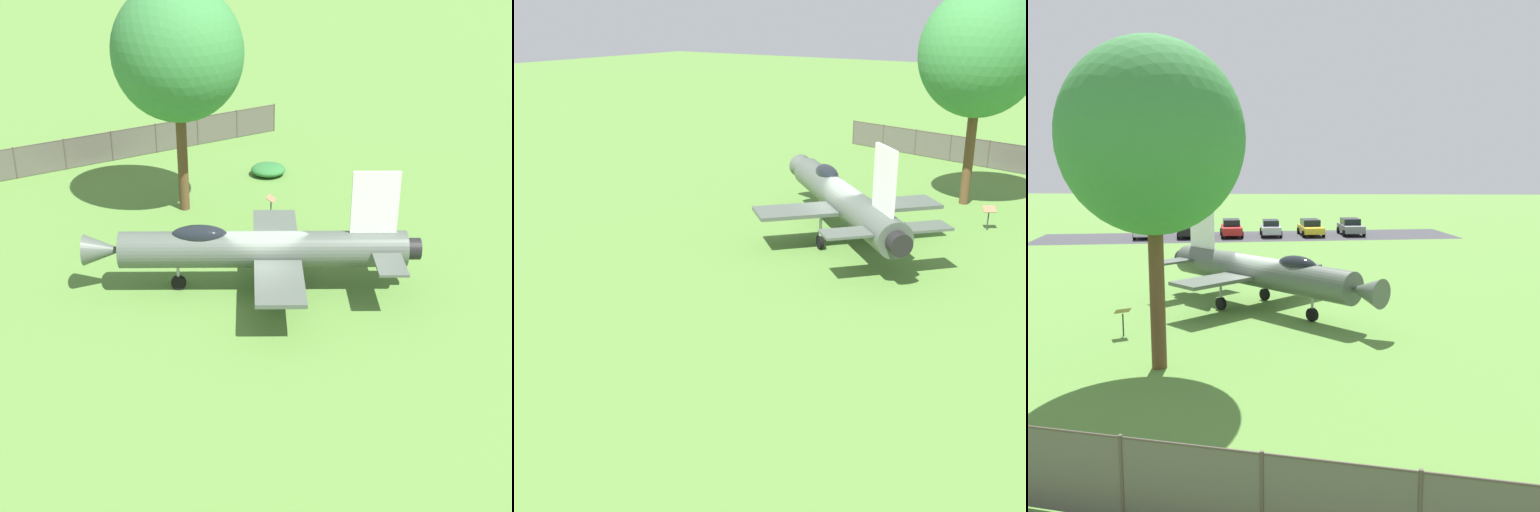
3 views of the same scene
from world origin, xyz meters
TOP-DOWN VIEW (x-y plane):
  - ground_plane at (0.00, 0.00)m, footprint 200.00×200.00m
  - display_jet at (0.23, 0.26)m, footprint 10.50×11.18m
  - shade_tree at (8.55, -2.66)m, footprint 6.19×5.98m
  - perimeter_fence at (17.27, -2.51)m, footprint 4.95×24.69m
  - shrub_near_fence at (9.19, -8.97)m, footprint 1.90×1.93m
  - info_plaque at (4.83, -5.03)m, footprint 0.66×0.72m

SIDE VIEW (x-z plane):
  - ground_plane at x=0.00m, z-range 0.00..0.00m
  - shrub_near_fence at x=9.19m, z-range 0.00..0.63m
  - info_plaque at x=4.83m, z-range 0.28..1.43m
  - perimeter_fence at x=17.27m, z-range 0.05..1.85m
  - display_jet at x=0.23m, z-range -0.67..4.30m
  - shade_tree at x=8.55m, z-range 2.23..13.04m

